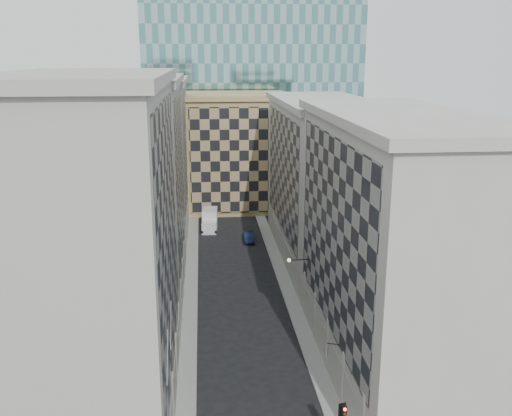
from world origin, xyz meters
TOP-DOWN VIEW (x-y plane):
  - sidewalk_west at (-5.25, 30.00)m, footprint 1.50×100.00m
  - sidewalk_east at (5.25, 30.00)m, footprint 1.50×100.00m
  - bldg_left_a at (-10.88, 11.00)m, footprint 10.80×22.80m
  - bldg_left_b at (-10.88, 33.00)m, footprint 10.80×22.80m
  - bldg_left_c at (-10.88, 55.00)m, footprint 10.80×22.80m
  - bldg_right_a at (10.88, 15.00)m, footprint 10.80×26.80m
  - bldg_right_b at (10.89, 42.00)m, footprint 10.80×28.80m
  - tan_block at (2.00, 67.90)m, footprint 16.80×14.80m
  - church_tower at (0.00, 82.00)m, footprint 7.20×7.20m
  - flagpoles_left at (-5.90, 6.00)m, footprint 0.10×6.33m
  - bracket_lamp at (4.38, 24.00)m, footprint 1.98×0.36m
  - box_truck at (-2.81, 54.78)m, footprint 2.46×5.40m
  - dark_car at (2.39, 48.57)m, footprint 1.40×3.87m
  - shop_sign at (5.21, 11.42)m, footprint 1.02×0.75m

SIDE VIEW (x-z plane):
  - sidewalk_west at x=-5.25m, z-range 0.00..0.15m
  - sidewalk_east at x=5.25m, z-range 0.00..0.15m
  - dark_car at x=2.39m, z-range 0.00..1.27m
  - box_truck at x=-2.81m, z-range -0.19..2.71m
  - shop_sign at x=5.21m, z-range 3.40..4.26m
  - bracket_lamp at x=4.38m, z-range 6.02..6.38m
  - flagpoles_left at x=-5.90m, z-range 6.83..9.17m
  - tan_block at x=2.00m, z-range 0.04..18.84m
  - bldg_right_b at x=10.89m, z-range 0.00..19.70m
  - bldg_right_a at x=10.88m, z-range -0.03..20.67m
  - bldg_left_c at x=-10.88m, z-range -0.02..21.68m
  - bldg_left_b at x=-10.88m, z-range -0.03..22.67m
  - bldg_left_a at x=-10.88m, z-range -0.03..23.67m
  - church_tower at x=0.00m, z-range 1.20..52.70m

